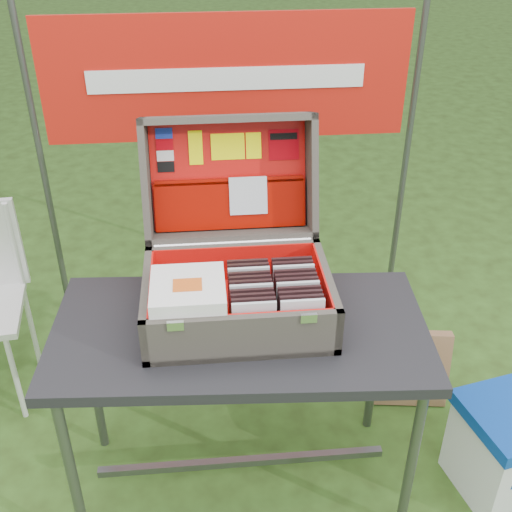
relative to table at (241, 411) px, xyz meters
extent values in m
plane|color=#2C3F16|center=(0.03, -0.01, -0.39)|extent=(80.00, 80.00, 0.00)
cube|color=#242427|center=(0.00, 0.00, 0.37)|extent=(1.29, 0.70, 0.04)
cylinder|color=#59595B|center=(-0.57, -0.25, -0.02)|extent=(0.04, 0.04, 0.74)
cylinder|color=#59595B|center=(0.57, -0.25, -0.02)|extent=(0.04, 0.04, 0.74)
cylinder|color=#59595B|center=(-0.57, 0.25, -0.02)|extent=(0.04, 0.04, 0.74)
cylinder|color=#59595B|center=(0.57, 0.25, -0.02)|extent=(0.04, 0.04, 0.74)
cube|color=#59595B|center=(0.00, 0.00, -0.27)|extent=(1.11, 0.03, 0.03)
cube|color=#655E54|center=(0.00, 0.05, 0.40)|extent=(0.62, 0.44, 0.02)
cube|color=#655E54|center=(0.00, -0.16, 0.48)|extent=(0.62, 0.02, 0.17)
cube|color=#655E54|center=(0.00, 0.26, 0.48)|extent=(0.62, 0.02, 0.17)
cube|color=#655E54|center=(-0.30, 0.05, 0.48)|extent=(0.02, 0.44, 0.17)
cube|color=#655E54|center=(0.30, 0.05, 0.48)|extent=(0.02, 0.44, 0.17)
cube|color=red|center=(0.00, 0.05, 0.42)|extent=(0.57, 0.39, 0.01)
cube|color=silver|center=(-0.20, -0.17, 0.55)|extent=(0.05, 0.01, 0.03)
cube|color=silver|center=(0.20, -0.17, 0.55)|extent=(0.05, 0.01, 0.03)
cylinder|color=silver|center=(0.00, 0.27, 0.56)|extent=(0.56, 0.02, 0.02)
cube|color=#655E54|center=(0.00, 0.48, 0.72)|extent=(0.62, 0.16, 0.43)
cube|color=#655E54|center=(0.00, 0.48, 0.94)|extent=(0.62, 0.17, 0.07)
cube|color=#655E54|center=(0.00, 0.35, 0.54)|extent=(0.62, 0.17, 0.07)
cube|color=#655E54|center=(-0.30, 0.42, 0.74)|extent=(0.02, 0.29, 0.47)
cube|color=#655E54|center=(0.30, 0.42, 0.74)|extent=(0.02, 0.29, 0.47)
cube|color=red|center=(0.00, 0.47, 0.73)|extent=(0.57, 0.13, 0.37)
cube|color=red|center=(0.00, -0.15, 0.49)|extent=(0.57, 0.01, 0.14)
cube|color=red|center=(0.00, 0.24, 0.49)|extent=(0.57, 0.01, 0.14)
cube|color=red|center=(-0.28, 0.05, 0.49)|extent=(0.01, 0.39, 0.14)
cube|color=red|center=(0.28, 0.05, 0.49)|extent=(0.01, 0.39, 0.14)
cube|color=#8C0900|center=(0.00, 0.42, 0.63)|extent=(0.55, 0.08, 0.18)
cube|color=#8C0900|center=(0.00, 0.44, 0.72)|extent=(0.54, 0.03, 0.03)
cube|color=silver|center=(0.07, 0.41, 0.67)|extent=(0.14, 0.05, 0.13)
cube|color=#1933B2|center=(-0.23, 0.51, 0.88)|extent=(0.06, 0.01, 0.04)
cube|color=#B7000A|center=(-0.23, 0.50, 0.84)|extent=(0.06, 0.01, 0.04)
cube|color=white|center=(-0.23, 0.49, 0.81)|extent=(0.06, 0.01, 0.04)
cube|color=black|center=(-0.23, 0.48, 0.77)|extent=(0.06, 0.01, 0.04)
cube|color=#FBFA03|center=(-0.12, 0.50, 0.83)|extent=(0.05, 0.04, 0.12)
cube|color=#FBFA03|center=(0.00, 0.50, 0.83)|extent=(0.12, 0.03, 0.09)
cube|color=#FBFA03|center=(0.09, 0.50, 0.83)|extent=(0.06, 0.03, 0.09)
cube|color=#B7000A|center=(0.20, 0.50, 0.83)|extent=(0.11, 0.04, 0.11)
cube|color=black|center=(0.20, 0.51, 0.86)|extent=(0.10, 0.01, 0.02)
cube|color=silver|center=(0.04, -0.12, 0.50)|extent=(0.14, 0.01, 0.16)
cube|color=black|center=(0.04, -0.10, 0.50)|extent=(0.14, 0.01, 0.16)
cube|color=black|center=(0.04, -0.07, 0.50)|extent=(0.14, 0.01, 0.16)
cube|color=black|center=(0.04, -0.05, 0.50)|extent=(0.14, 0.01, 0.16)
cube|color=silver|center=(0.04, -0.03, 0.50)|extent=(0.14, 0.01, 0.16)
cube|color=black|center=(0.04, 0.00, 0.50)|extent=(0.14, 0.01, 0.16)
cube|color=black|center=(0.04, 0.02, 0.50)|extent=(0.14, 0.01, 0.16)
cube|color=black|center=(0.04, 0.05, 0.50)|extent=(0.14, 0.01, 0.16)
cube|color=silver|center=(0.04, 0.07, 0.50)|extent=(0.14, 0.01, 0.16)
cube|color=black|center=(0.04, 0.10, 0.50)|extent=(0.14, 0.01, 0.16)
cube|color=black|center=(0.04, 0.12, 0.50)|extent=(0.14, 0.01, 0.16)
cube|color=silver|center=(0.19, -0.12, 0.50)|extent=(0.14, 0.01, 0.16)
cube|color=black|center=(0.19, -0.10, 0.50)|extent=(0.14, 0.01, 0.16)
cube|color=black|center=(0.19, -0.07, 0.50)|extent=(0.14, 0.01, 0.16)
cube|color=black|center=(0.19, -0.05, 0.50)|extent=(0.14, 0.01, 0.16)
cube|color=silver|center=(0.19, -0.03, 0.50)|extent=(0.14, 0.01, 0.16)
cube|color=black|center=(0.19, 0.00, 0.50)|extent=(0.14, 0.01, 0.16)
cube|color=black|center=(0.19, 0.02, 0.50)|extent=(0.14, 0.01, 0.16)
cube|color=black|center=(0.19, 0.05, 0.50)|extent=(0.14, 0.01, 0.16)
cube|color=silver|center=(0.19, 0.07, 0.50)|extent=(0.14, 0.01, 0.16)
cube|color=black|center=(0.19, 0.10, 0.50)|extent=(0.14, 0.01, 0.16)
cube|color=black|center=(0.19, 0.12, 0.50)|extent=(0.14, 0.01, 0.16)
cube|color=white|center=(-0.16, -0.03, 0.56)|extent=(0.23, 0.23, 0.00)
cube|color=white|center=(-0.16, -0.03, 0.57)|extent=(0.23, 0.23, 0.00)
cube|color=white|center=(-0.16, -0.03, 0.57)|extent=(0.23, 0.23, 0.00)
cube|color=white|center=(-0.16, -0.03, 0.58)|extent=(0.23, 0.23, 0.00)
cube|color=white|center=(-0.16, -0.03, 0.58)|extent=(0.23, 0.23, 0.00)
cube|color=white|center=(-0.16, -0.03, 0.59)|extent=(0.23, 0.23, 0.00)
cube|color=white|center=(-0.16, -0.03, 0.59)|extent=(0.23, 0.23, 0.00)
cube|color=white|center=(-0.16, -0.03, 0.60)|extent=(0.23, 0.23, 0.00)
cube|color=white|center=(-0.16, -0.03, 0.60)|extent=(0.23, 0.23, 0.00)
cube|color=#D85919|center=(-0.16, -0.04, 0.60)|extent=(0.09, 0.07, 0.00)
cylinder|color=silver|center=(-0.94, 0.45, -0.17)|extent=(0.02, 0.02, 0.45)
cylinder|color=silver|center=(-0.94, 0.79, -0.17)|extent=(0.02, 0.02, 0.45)
cylinder|color=silver|center=(-0.94, 0.81, 0.27)|extent=(0.02, 0.02, 0.42)
cube|color=#A2724F|center=(0.78, 0.40, -0.21)|extent=(0.35, 0.16, 0.36)
cylinder|color=#59595B|center=(-0.82, 1.09, 0.46)|extent=(0.03, 0.03, 1.70)
cylinder|color=#59595B|center=(0.88, 1.09, 0.46)|extent=(0.03, 0.03, 1.70)
cube|color=#B8170E|center=(0.03, 1.08, 0.91)|extent=(1.60, 0.02, 0.55)
cube|color=white|center=(0.03, 1.07, 0.91)|extent=(1.20, 0.00, 0.10)
camera|label=1|loc=(-0.10, -1.68, 1.73)|focal=45.00mm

